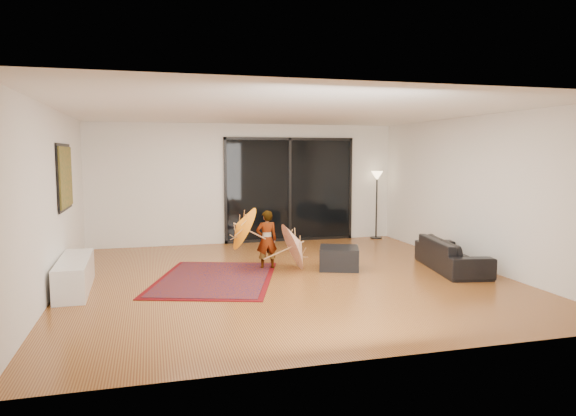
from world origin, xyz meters
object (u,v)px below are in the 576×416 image
object	(u,v)px
sofa	(452,254)
ottoman	(339,258)
media_console	(75,274)
child	(267,240)

from	to	relation	value
sofa	ottoman	bearing A→B (deg)	83.22
media_console	ottoman	size ratio (longest dim) A/B	2.55
media_console	sofa	xyz separation A→B (m)	(6.20, -0.25, 0.03)
sofa	media_console	bearing A→B (deg)	98.20
media_console	child	world-z (taller)	child
media_console	child	distance (m)	3.16
child	media_console	bearing A→B (deg)	10.30
media_console	sofa	bearing A→B (deg)	-3.93
media_console	child	bearing A→B (deg)	10.58
sofa	ottoman	world-z (taller)	sofa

